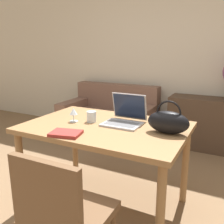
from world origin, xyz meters
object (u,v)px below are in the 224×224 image
laptop (125,116)px  wine_glass (74,112)px  drinking_glass (91,117)px  handbag (168,122)px  chair (63,214)px  couch (109,120)px

laptop → wine_glass: bearing=-157.8°
drinking_glass → handbag: size_ratio=0.29×
chair → laptop: 0.99m
couch → laptop: laptop is taller
couch → wine_glass: bearing=-72.5°
couch → handbag: handbag is taller
chair → couch: bearing=111.5°
wine_glass → handbag: 0.81m
drinking_glass → wine_glass: size_ratio=0.76×
couch → drinking_glass: bearing=-67.3°
couch → handbag: (1.32, -1.56, 0.57)m
chair → drinking_glass: size_ratio=9.47×
laptop → chair: bearing=-87.1°
laptop → wine_glass: (-0.42, -0.17, 0.02)m
couch → laptop: bearing=-57.6°
wine_glass → handbag: (0.81, 0.07, 0.01)m
drinking_glass → handbag: 0.67m
chair → wine_glass: wine_glass is taller
chair → drinking_glass: chair is taller
drinking_glass → couch: bearing=112.7°
laptop → handbag: (0.39, -0.09, 0.02)m
chair → handbag: size_ratio=2.79×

